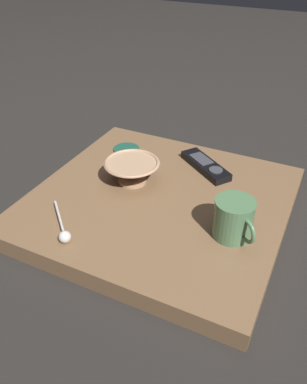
# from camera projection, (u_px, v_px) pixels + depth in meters

# --- Properties ---
(ground_plane) EXTENTS (6.00, 6.00, 0.00)m
(ground_plane) POSITION_uv_depth(u_px,v_px,m) (159.00, 211.00, 1.04)
(ground_plane) COLOR black
(table) EXTENTS (0.61, 0.64, 0.05)m
(table) POSITION_uv_depth(u_px,v_px,m) (159.00, 204.00, 1.03)
(table) COLOR brown
(table) RESTS_ON ground
(cereal_bowl) EXTENTS (0.15, 0.15, 0.06)m
(cereal_bowl) POSITION_uv_depth(u_px,v_px,m) (132.00, 170.00, 1.05)
(cereal_bowl) COLOR tan
(cereal_bowl) RESTS_ON table
(coffee_mug) EXTENTS (0.10, 0.11, 0.09)m
(coffee_mug) POSITION_uv_depth(u_px,v_px,m) (234.00, 219.00, 0.87)
(coffee_mug) COLOR #4C724C
(coffee_mug) RESTS_ON table
(teaspoon) EXTENTS (0.11, 0.12, 0.03)m
(teaspoon) POSITION_uv_depth(u_px,v_px,m) (64.00, 233.00, 0.87)
(teaspoon) COLOR silver
(teaspoon) RESTS_ON table
(tv_remote_near) EXTENTS (0.15, 0.18, 0.02)m
(tv_remote_near) POSITION_uv_depth(u_px,v_px,m) (205.00, 166.00, 1.12)
(tv_remote_near) COLOR black
(tv_remote_near) RESTS_ON table
(drink_coaster) EXTENTS (0.08, 0.08, 0.01)m
(drink_coaster) POSITION_uv_depth(u_px,v_px,m) (126.00, 149.00, 1.22)
(drink_coaster) COLOR #194738
(drink_coaster) RESTS_ON table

